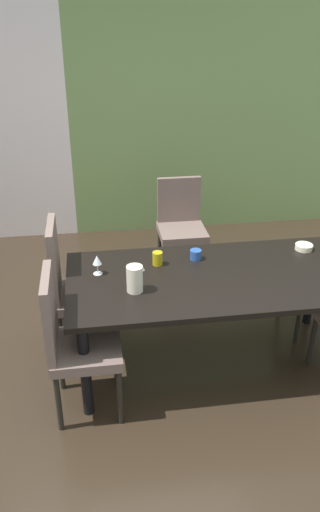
# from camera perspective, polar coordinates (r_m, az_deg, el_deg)

# --- Properties ---
(ground_plane) EXTENTS (5.92, 5.70, 0.02)m
(ground_plane) POSITION_cam_1_polar(r_m,az_deg,el_deg) (3.62, -3.06, -15.42)
(ground_plane) COLOR #2D2218
(garden_window_panel) EXTENTS (3.35, 0.10, 2.56)m
(garden_window_panel) POSITION_cam_1_polar(r_m,az_deg,el_deg) (5.77, 7.06, 15.54)
(garden_window_panel) COLOR #718F53
(garden_window_panel) RESTS_ON ground_plane
(dining_table) EXTENTS (2.05, 0.98, 0.75)m
(dining_table) POSITION_cam_1_polar(r_m,az_deg,el_deg) (3.50, 6.36, -3.28)
(dining_table) COLOR black
(dining_table) RESTS_ON ground_plane
(chair_head_far) EXTENTS (0.44, 0.45, 0.94)m
(chair_head_far) POSITION_cam_1_polar(r_m,az_deg,el_deg) (4.80, 2.39, 3.89)
(chair_head_far) COLOR #6A5750
(chair_head_far) RESTS_ON ground_plane
(chair_left_near) EXTENTS (0.44, 0.44, 1.01)m
(chair_left_near) POSITION_cam_1_polar(r_m,az_deg,el_deg) (3.20, -10.06, -9.23)
(chair_left_near) COLOR #6A5750
(chair_left_near) RESTS_ON ground_plane
(chair_left_far) EXTENTS (0.44, 0.44, 1.06)m
(chair_left_far) POSITION_cam_1_polar(r_m,az_deg,el_deg) (3.73, -10.02, -3.15)
(chair_left_far) COLOR #6A5750
(chair_left_far) RESTS_ON ground_plane
(wine_glass_center) EXTENTS (0.06, 0.06, 0.14)m
(wine_glass_center) POSITION_cam_1_polar(r_m,az_deg,el_deg) (3.43, -7.21, -0.54)
(wine_glass_center) COLOR silver
(wine_glass_center) RESTS_ON dining_table
(serving_bowl_left) EXTENTS (0.13, 0.13, 0.04)m
(serving_bowl_left) POSITION_cam_1_polar(r_m,az_deg,el_deg) (3.94, 16.12, 1.00)
(serving_bowl_left) COLOR beige
(serving_bowl_left) RESTS_ON dining_table
(cup_south) EXTENTS (0.07, 0.07, 0.10)m
(cup_south) POSITION_cam_1_polar(r_m,az_deg,el_deg) (3.55, -0.29, -0.28)
(cup_south) COLOR #A99013
(cup_south) RESTS_ON dining_table
(cup_rear) EXTENTS (0.08, 0.08, 0.07)m
(cup_rear) POSITION_cam_1_polar(r_m,az_deg,el_deg) (3.64, 4.10, 0.16)
(cup_rear) COLOR #264D98
(cup_rear) RESTS_ON dining_table
(pitcher_north) EXTENTS (0.12, 0.11, 0.18)m
(pitcher_north) POSITION_cam_1_polar(r_m,az_deg,el_deg) (3.22, -2.89, -2.60)
(pitcher_north) COLOR beige
(pitcher_north) RESTS_ON dining_table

